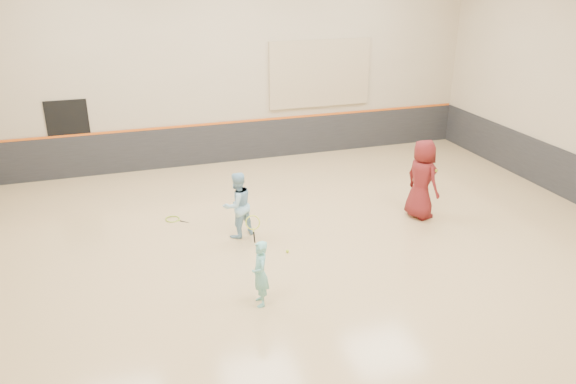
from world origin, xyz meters
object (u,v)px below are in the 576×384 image
object	(u,v)px
instructor	(237,205)
young_man	(422,179)
spare_racket	(172,218)
girl	(260,274)

from	to	relation	value
instructor	young_man	size ratio (longest dim) A/B	0.78
young_man	spare_racket	xyz separation A→B (m)	(-5.60, 1.62, -0.90)
young_man	spare_racket	size ratio (longest dim) A/B	2.52
instructor	spare_racket	distance (m)	1.95
girl	instructor	xyz separation A→B (m)	(0.24, 2.74, 0.13)
girl	spare_racket	size ratio (longest dim) A/B	1.62
instructor	spare_racket	xyz separation A→B (m)	(-1.29, 1.29, -0.70)
spare_racket	girl	bearing A→B (deg)	-75.50
instructor	young_man	bearing A→B (deg)	153.10
girl	instructor	size ratio (longest dim) A/B	0.83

